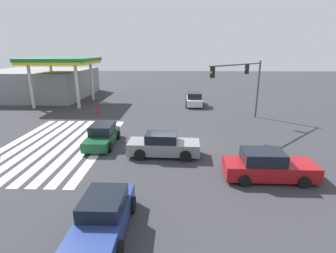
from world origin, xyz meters
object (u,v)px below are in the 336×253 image
Objects in this scene: car_4 at (163,145)px; fire_hydrant at (97,111)px; car_1 at (194,100)px; car_2 at (102,135)px; car_5 at (268,166)px; car_3 at (104,216)px; traffic_signal_mast at (245,78)px.

fire_hydrant is (-10.70, -7.49, -0.28)m from car_4.
car_2 is at bearing 154.33° from car_1.
car_5 reaches higher than car_4.
car_4 reaches higher than car_2.
car_5 is at bearing 43.83° from fire_hydrant.
car_3 is at bearing 17.21° from fire_hydrant.
traffic_signal_mast is 13.83m from car_2.
car_1 reaches higher than car_2.
car_1 reaches higher than car_3.
fire_hydrant is (-8.75, -2.99, -0.26)m from car_2.
car_4 is (1.95, 4.50, 0.02)m from car_2.
car_5 is at bearing 121.24° from car_3.
traffic_signal_mast is at bearing 53.05° from car_4.
car_1 is 1.01× the size of car_3.
car_4 is at bearing 171.82° from car_1.
car_4 is (-7.49, 1.85, 0.03)m from car_3.
car_2 is 11.30m from car_5.
car_5 is 18.99m from fire_hydrant.
car_4 is 13.06m from fire_hydrant.
car_5 is at bearing -169.53° from car_1.
fire_hydrant is at bearing -52.94° from traffic_signal_mast.
car_3 is at bearing -148.38° from car_5.
car_5 is (3.00, 5.66, 0.00)m from car_4.
car_2 is 9.80m from car_3.
traffic_signal_mast is at bearing 82.06° from fire_hydrant.
fire_hydrant is at bearing 119.15° from car_1.
car_1 is at bearing 98.66° from car_5.
car_1 is at bearing -105.93° from traffic_signal_mast.
car_5 is at bearing -25.60° from car_4.
car_3 is 0.92× the size of car_4.
car_3 is at bearing 16.07° from traffic_signal_mast.
car_1 is 0.91× the size of car_5.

